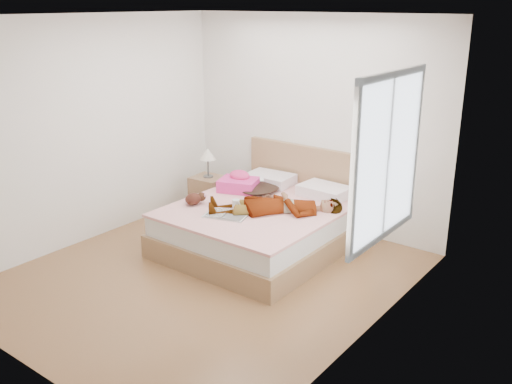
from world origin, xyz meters
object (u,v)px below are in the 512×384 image
(coffee_mug, at_px, (236,204))
(plush_toy, at_px, (195,199))
(bed, at_px, (266,223))
(woman, at_px, (276,202))
(towel, at_px, (239,183))
(nightstand, at_px, (209,192))
(phone, at_px, (262,179))
(magazine, at_px, (226,215))

(coffee_mug, distance_m, plush_toy, 0.49)
(bed, bearing_deg, woman, -27.51)
(bed, relative_size, towel, 3.79)
(towel, relative_size, nightstand, 0.61)
(plush_toy, bearing_deg, phone, 65.83)
(phone, bearing_deg, plush_toy, -151.99)
(phone, bearing_deg, nightstand, 136.41)
(nightstand, bearing_deg, phone, -5.77)
(bed, distance_m, magazine, 0.63)
(coffee_mug, relative_size, nightstand, 0.14)
(magazine, height_order, coffee_mug, coffee_mug)
(woman, bearing_deg, towel, -149.78)
(magazine, bearing_deg, woman, 52.49)
(bed, xyz_separation_m, plush_toy, (-0.63, -0.52, 0.31))
(nightstand, bearing_deg, woman, -18.84)
(woman, bearing_deg, magazine, -75.33)
(plush_toy, relative_size, nightstand, 0.30)
(phone, relative_size, coffee_mug, 0.75)
(phone, bearing_deg, bed, -84.02)
(phone, xyz_separation_m, towel, (-0.29, -0.08, -0.09))
(plush_toy, height_order, nightstand, nightstand)
(woman, relative_size, phone, 15.55)
(woman, bearing_deg, nightstand, -146.66)
(plush_toy, distance_m, nightstand, 1.11)
(nightstand, bearing_deg, coffee_mug, -33.60)
(towel, distance_m, nightstand, 0.76)
(bed, height_order, magazine, bed)
(woman, xyz_separation_m, towel, (-0.79, 0.32, -0.01))
(magazine, distance_m, nightstand, 1.47)
(bed, bearing_deg, nightstand, 162.93)
(bed, xyz_separation_m, towel, (-0.56, 0.20, 0.33))
(phone, relative_size, magazine, 0.18)
(phone, xyz_separation_m, coffee_mug, (0.08, -0.59, -0.13))
(towel, distance_m, coffee_mug, 0.63)
(magazine, relative_size, plush_toy, 1.94)
(woman, distance_m, nightstand, 1.57)
(phone, bearing_deg, woman, -76.48)
(nightstand, bearing_deg, magazine, -40.38)
(phone, xyz_separation_m, bed, (0.27, -0.28, -0.42))
(nightstand, bearing_deg, bed, -17.07)
(bed, height_order, plush_toy, bed)
(woman, height_order, towel, towel)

